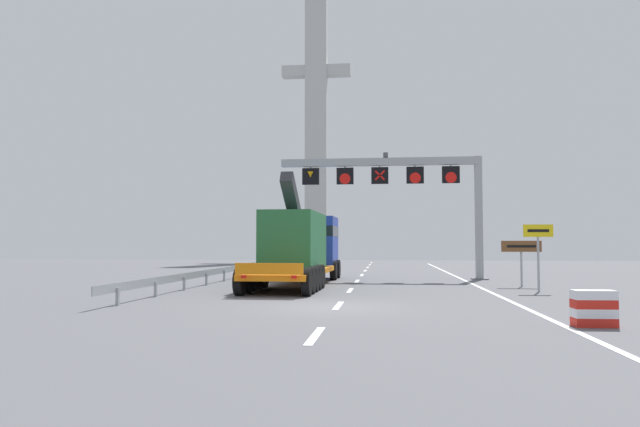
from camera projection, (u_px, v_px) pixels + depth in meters
name	position (u px, v px, depth m)	size (l,w,h in m)	color
ground	(330.00, 307.00, 18.96)	(112.00, 112.00, 0.00)	#5B5B60
lane_markings	(362.00, 275.00, 38.53)	(0.20, 54.08, 0.01)	silver
edge_line_right	(472.00, 284.00, 30.18)	(0.20, 63.00, 0.01)	silver
overhead_lane_gantry	(404.00, 180.00, 34.47)	(12.05, 0.90, 7.46)	#9EA0A5
heavy_haul_truck_orange	(303.00, 245.00, 30.43)	(3.20, 14.10, 5.30)	orange
exit_sign_yellow	(538.00, 242.00, 24.97)	(1.24, 0.15, 2.88)	#9EA0A5
tourist_info_sign_brown	(521.00, 251.00, 28.01)	(1.88, 0.15, 2.21)	#9EA0A5
crash_barrier_striped	(594.00, 308.00, 14.45)	(1.02, 0.54, 0.90)	red
guardrail_left	(223.00, 271.00, 32.22)	(0.13, 29.06, 0.76)	#999EA3
bridge_pylon_distant	(316.00, 104.00, 76.49)	(9.00, 2.00, 39.88)	#B7B7B2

